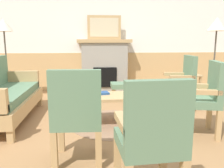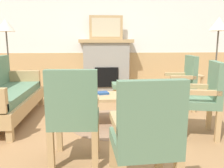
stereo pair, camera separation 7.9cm
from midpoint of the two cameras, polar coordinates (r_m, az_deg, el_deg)
The scene contains 16 objects.
ground_plane at distance 3.56m, azimuth 1.05°, elevation -9.76°, with size 14.00×14.00×0.00m, color #997047.
wall_back at distance 5.94m, azimuth -1.20°, elevation 11.21°, with size 7.20×0.14×2.70m.
fireplace at distance 5.72m, azimuth -1.04°, elevation 4.63°, with size 1.30×0.44×1.28m.
framed_picture at distance 5.70m, azimuth -1.07°, elevation 13.75°, with size 0.80×0.04×0.56m.
couch at distance 3.98m, azimuth -24.37°, elevation -2.59°, with size 0.70×1.80×0.98m.
coffee_table at distance 3.49m, azimuth 0.89°, elevation -3.58°, with size 0.96×0.56×0.44m.
round_rug at distance 3.60m, azimuth 0.88°, elevation -9.50°, with size 1.34×1.34×0.01m, color #896B51.
book_on_table at distance 3.53m, azimuth -2.21°, elevation -2.25°, with size 0.23×0.16×0.03m, color navy.
footstool at distance 4.94m, azimuth 2.84°, elevation -0.62°, with size 0.40×0.40×0.36m.
armchair_near_fireplace at distance 3.26m, azimuth 22.38°, elevation -2.61°, with size 0.57×0.57×0.98m.
armchair_by_window_left at distance 4.41m, azimuth 17.63°, elevation 0.92°, with size 0.50×0.50×0.98m.
armchair_front_left at distance 1.80m, azimuth 9.68°, elevation -12.35°, with size 0.51×0.51×0.98m.
armchair_front_center at distance 2.33m, azimuth -8.40°, elevation -6.92°, with size 0.50×0.50×0.98m.
side_table at distance 5.14m, azimuth 18.98°, elevation 0.97°, with size 0.44×0.44×0.55m.
floor_lamp_by_couch at distance 5.25m, azimuth -24.22°, elevation 11.94°, with size 0.36×0.36×1.68m.
floor_lamp_by_chairs at distance 4.95m, azimuth 25.17°, elevation 12.02°, with size 0.36×0.36×1.68m.
Camera 2 is at (-0.26, -3.33, 1.23)m, focal length 37.17 mm.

